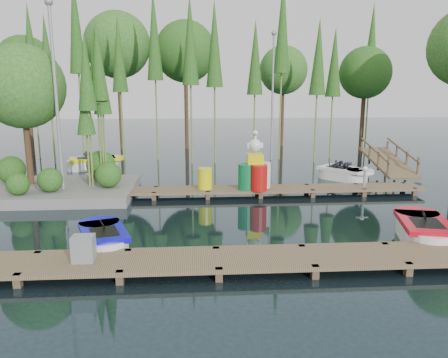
{
  "coord_description": "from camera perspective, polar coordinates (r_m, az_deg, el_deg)",
  "views": [
    {
      "loc": [
        -0.5,
        -14.05,
        4.2
      ],
      "look_at": [
        0.5,
        0.5,
        1.1
      ],
      "focal_mm": 35.0,
      "sensor_mm": 36.0,
      "label": 1
    }
  ],
  "objects": [
    {
      "name": "lamp_rear",
      "position": [
        25.45,
        6.39,
        12.06
      ],
      "size": [
        0.3,
        0.3,
        7.25
      ],
      "color": "gray",
      "rests_on": "ground"
    },
    {
      "name": "ground_plane",
      "position": [
        14.67,
        -1.82,
        -4.64
      ],
      "size": [
        90.0,
        90.0,
        0.0
      ],
      "primitive_type": "plane",
      "color": "#1D2F37"
    },
    {
      "name": "lamp_island",
      "position": [
        17.29,
        -21.19,
        11.41
      ],
      "size": [
        0.3,
        0.3,
        7.25
      ],
      "color": "gray",
      "rests_on": "ground"
    },
    {
      "name": "utility_cabinet",
      "position": [
        10.52,
        -17.88,
        -8.63
      ],
      "size": [
        0.49,
        0.41,
        0.6
      ],
      "primitive_type": "cube",
      "color": "gray",
      "rests_on": "near_dock"
    },
    {
      "name": "island",
      "position": [
        18.31,
        -22.62,
        7.91
      ],
      "size": [
        6.2,
        4.2,
        6.75
      ],
      "color": "slate",
      "rests_on": "ground"
    },
    {
      "name": "near_dock",
      "position": [
        10.35,
        -0.87,
        -10.53
      ],
      "size": [
        18.0,
        1.5,
        0.5
      ],
      "color": "brown",
      "rests_on": "ground"
    },
    {
      "name": "tree_screen",
      "position": [
        24.77,
        -7.8,
        16.33
      ],
      "size": [
        34.42,
        18.53,
        10.31
      ],
      "color": "#462E1D",
      "rests_on": "ground"
    },
    {
      "name": "ramp",
      "position": [
        22.93,
        20.61,
        2.16
      ],
      "size": [
        1.5,
        3.94,
        1.49
      ],
      "color": "brown",
      "rests_on": "ground"
    },
    {
      "name": "yellow_barrel",
      "position": [
        16.92,
        -2.49,
        0.07
      ],
      "size": [
        0.54,
        0.54,
        0.81
      ],
      "primitive_type": "cylinder",
      "color": "#E0E30B",
      "rests_on": "far_dock"
    },
    {
      "name": "boat_yellow_far",
      "position": [
        23.54,
        -16.65,
        1.97
      ],
      "size": [
        3.13,
        2.0,
        1.45
      ],
      "rotation": [
        0.0,
        0.0,
        -0.09
      ],
      "color": "white",
      "rests_on": "ground"
    },
    {
      "name": "far_dock",
      "position": [
        17.08,
        1.21,
        -1.44
      ],
      "size": [
        15.0,
        1.2,
        0.5
      ],
      "color": "brown",
      "rests_on": "ground"
    },
    {
      "name": "boat_blue",
      "position": [
        12.09,
        -15.46,
        -7.58
      ],
      "size": [
        1.84,
        2.67,
        0.82
      ],
      "rotation": [
        0.0,
        0.0,
        0.33
      ],
      "color": "white",
      "rests_on": "ground"
    },
    {
      "name": "boat_white_far",
      "position": [
        20.76,
        15.32,
        0.68
      ],
      "size": [
        2.66,
        2.74,
        1.25
      ],
      "rotation": [
        0.0,
        0.0,
        -0.12
      ],
      "color": "white",
      "rests_on": "ground"
    },
    {
      "name": "drum_cluster",
      "position": [
        16.87,
        4.17,
        0.92
      ],
      "size": [
        1.31,
        1.21,
        2.27
      ],
      "color": "#0B6832",
      "rests_on": "far_dock"
    },
    {
      "name": "boat_red",
      "position": [
        13.43,
        24.57,
        -6.15
      ],
      "size": [
        1.88,
        2.97,
        0.93
      ],
      "rotation": [
        0.0,
        0.0,
        -0.25
      ],
      "color": "white",
      "rests_on": "ground"
    },
    {
      "name": "seagull_post",
      "position": [
        18.18,
        17.93,
        0.78
      ],
      "size": [
        0.5,
        0.27,
        0.81
      ],
      "color": "gray",
      "rests_on": "far_dock"
    }
  ]
}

